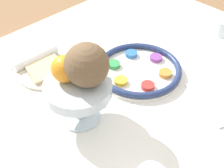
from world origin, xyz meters
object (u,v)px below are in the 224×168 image
bread_plate (46,70)px  napkin_roll (35,58)px  seder_plate (139,69)px  fruit_stand (78,92)px  wine_glass (70,63)px  orange_fruit (65,69)px  coconut (87,65)px  cup_near (224,28)px

bread_plate → napkin_roll: 0.07m
bread_plate → seder_plate: bearing=134.4°
seder_plate → napkin_roll: bearing=-54.2°
seder_plate → fruit_stand: bearing=3.9°
wine_glass → bread_plate: size_ratio=0.70×
seder_plate → napkin_roll: (0.21, -0.29, 0.00)m
wine_glass → orange_fruit: bearing=48.5°
wine_glass → coconut: 0.17m
seder_plate → cup_near: 0.42m
seder_plate → bread_plate: size_ratio=1.45×
napkin_roll → cup_near: size_ratio=2.50×
napkin_roll → wine_glass: bearing=92.5°
fruit_stand → cup_near: bearing=175.6°
cup_near → bread_plate: bearing=-25.0°
fruit_stand → orange_fruit: size_ratio=2.51×
orange_fruit → bread_plate: bearing=-106.4°
fruit_stand → napkin_roll: fruit_stand is taller
seder_plate → wine_glass: (0.20, -0.10, 0.08)m
wine_glass → fruit_stand: bearing=61.0°
orange_fruit → napkin_roll: (-0.07, -0.28, -0.15)m
coconut → bread_plate: (-0.03, -0.26, -0.18)m
seder_plate → wine_glass: wine_glass is taller
bread_plate → cup_near: 0.70m
bread_plate → cup_near: bearing=155.0°
napkin_roll → orange_fruit: bearing=76.2°
seder_plate → napkin_roll: 0.36m
fruit_stand → cup_near: fruit_stand is taller
orange_fruit → cup_near: 0.71m
napkin_roll → cup_near: bearing=149.8°
bread_plate → fruit_stand: bearing=77.9°
seder_plate → fruit_stand: (0.27, 0.02, 0.09)m
fruit_stand → seder_plate: bearing=-176.1°
wine_glass → cup_near: bearing=164.3°
coconut → napkin_roll: size_ratio=0.68×
napkin_roll → fruit_stand: bearing=79.3°
bread_plate → coconut: bearing=83.9°
seder_plate → wine_glass: bearing=-26.9°
seder_plate → wine_glass: 0.24m
wine_glass → orange_fruit: 0.14m
cup_near → napkin_roll: bearing=-30.2°
cup_near → wine_glass: bearing=-15.7°
wine_glass → coconut: (0.04, 0.13, 0.09)m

